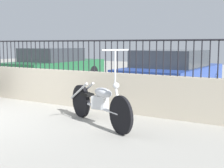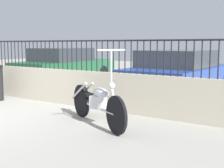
# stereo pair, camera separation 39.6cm
# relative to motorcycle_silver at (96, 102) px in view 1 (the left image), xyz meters

# --- Properties ---
(low_wall) EXTENTS (10.59, 0.18, 0.87)m
(low_wall) POSITION_rel_motorcycle_silver_xyz_m (-2.34, 1.12, 0.01)
(low_wall) COLOR #B2A893
(low_wall) RESTS_ON ground_plane
(fence_railing) EXTENTS (10.59, 0.04, 0.73)m
(fence_railing) POSITION_rel_motorcycle_silver_xyz_m (-2.34, 1.12, 0.92)
(fence_railing) COLOR black
(fence_railing) RESTS_ON low_wall
(motorcycle_silver) EXTENTS (1.99, 1.11, 1.43)m
(motorcycle_silver) POSITION_rel_motorcycle_silver_xyz_m (0.00, 0.00, 0.00)
(motorcycle_silver) COLOR black
(motorcycle_silver) RESTS_ON ground_plane
(car_green) EXTENTS (1.89, 4.27, 1.35)m
(car_green) POSITION_rel_motorcycle_silver_xyz_m (-4.63, 4.11, 0.26)
(car_green) COLOR black
(car_green) RESTS_ON ground_plane
(car_blue) EXTENTS (1.93, 4.07, 1.34)m
(car_blue) POSITION_rel_motorcycle_silver_xyz_m (0.12, 3.72, 0.25)
(car_blue) COLOR black
(car_blue) RESTS_ON ground_plane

